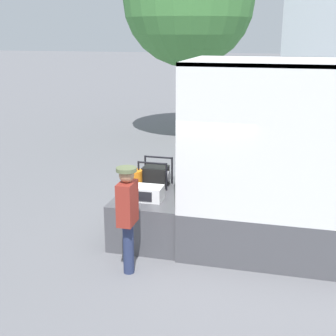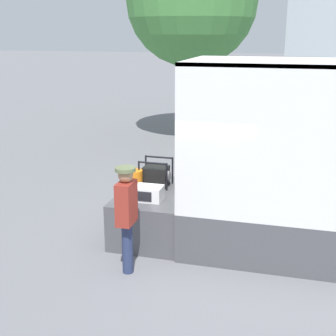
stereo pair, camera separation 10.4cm
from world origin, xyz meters
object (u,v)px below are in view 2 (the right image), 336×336
at_px(portable_generator, 157,176).
at_px(street_tree, 192,0).
at_px(microwave, 149,193).
at_px(orange_bucket, 134,179).
at_px(worker_person, 126,209).

relative_size(portable_generator, street_tree, 0.08).
xyz_separation_m(microwave, orange_bucket, (-0.47, 0.55, 0.06)).
xyz_separation_m(orange_bucket, street_tree, (-0.75, 8.49, 3.83)).
height_order(portable_generator, street_tree, street_tree).
xyz_separation_m(portable_generator, orange_bucket, (-0.38, -0.29, -0.02)).
bearing_deg(portable_generator, street_tree, 97.82).
relative_size(microwave, orange_bucket, 1.34).
xyz_separation_m(portable_generator, worker_person, (0.07, -1.97, 0.04)).
height_order(orange_bucket, street_tree, street_tree).
bearing_deg(microwave, street_tree, 97.66).
bearing_deg(worker_person, microwave, 88.98).
xyz_separation_m(orange_bucket, worker_person, (0.45, -1.68, 0.06)).
bearing_deg(microwave, orange_bucket, 130.31).
relative_size(microwave, worker_person, 0.28).
xyz_separation_m(microwave, street_tree, (-1.22, 9.05, 3.89)).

